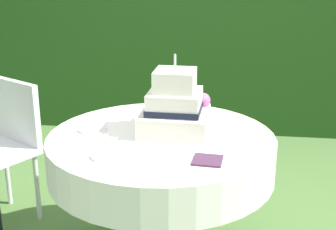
% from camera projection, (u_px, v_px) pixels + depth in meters
% --- Properties ---
extents(cake_table, '(1.15, 1.15, 0.76)m').
position_uv_depth(cake_table, '(161.00, 156.00, 2.45)').
color(cake_table, '#4C4C51').
rests_on(cake_table, ground_plane).
extents(wedding_cake, '(0.35, 0.35, 0.40)m').
position_uv_depth(wedding_cake, '(175.00, 108.00, 2.44)').
color(wedding_cake, silver).
rests_on(wedding_cake, cake_table).
extents(serving_plate_near, '(0.15, 0.15, 0.01)m').
position_uv_depth(serving_plate_near, '(93.00, 129.00, 2.49)').
color(serving_plate_near, white).
rests_on(serving_plate_near, cake_table).
extents(serving_plate_far, '(0.14, 0.14, 0.01)m').
position_uv_depth(serving_plate_far, '(106.00, 156.00, 2.16)').
color(serving_plate_far, white).
rests_on(serving_plate_far, cake_table).
extents(serving_plate_left, '(0.14, 0.14, 0.01)m').
position_uv_depth(serving_plate_left, '(217.00, 118.00, 2.67)').
color(serving_plate_left, white).
rests_on(serving_plate_left, cake_table).
extents(napkin_stack, '(0.14, 0.14, 0.01)m').
position_uv_depth(napkin_stack, '(208.00, 160.00, 2.12)').
color(napkin_stack, '#4C2D47').
rests_on(napkin_stack, cake_table).
extents(garden_chair, '(0.55, 0.55, 0.89)m').
position_uv_depth(garden_chair, '(6.00, 138.00, 2.99)').
color(garden_chair, white).
rests_on(garden_chair, ground_plane).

